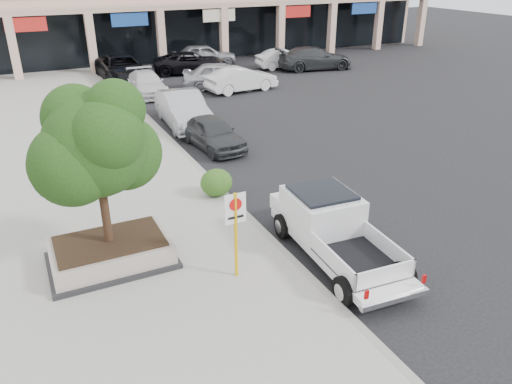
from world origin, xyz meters
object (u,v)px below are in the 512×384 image
planter (111,252)px  lot_car_b (241,79)px  pickup_truck (338,233)px  curb_car_d (122,68)px  lot_car_f (285,59)px  curb_car_c (147,83)px  lot_car_a (222,76)px  curb_car_a (212,133)px  lot_car_c (315,58)px  lot_car_e (204,55)px  curb_car_b (183,109)px  no_parking_sign (236,224)px  lot_car_d (191,63)px  planter_tree (100,144)px

planter → lot_car_b: (11.22, 16.35, 0.27)m
planter → pickup_truck: bearing=-22.4°
curb_car_d → lot_car_f: curb_car_d is taller
curb_car_c → lot_car_a: size_ratio=0.93×
curb_car_d → curb_car_a: bearing=-87.7°
lot_car_c → lot_car_e: 8.39m
curb_car_b → lot_car_c: curb_car_b is taller
pickup_truck → lot_car_e: 27.95m
curb_car_c → curb_car_d: size_ratio=0.76×
no_parking_sign → lot_car_f: 27.57m
no_parking_sign → lot_car_b: size_ratio=0.51×
pickup_truck → curb_car_a: (0.25, 9.82, -0.15)m
curb_car_a → lot_car_c: 18.18m
pickup_truck → lot_car_a: bearing=80.0°
curb_car_a → curb_car_d: size_ratio=0.67×
curb_car_b → curb_car_d: size_ratio=0.85×
curb_car_b → lot_car_a: bearing=57.0°
curb_car_c → lot_car_e: (6.25, 6.80, 0.17)m
lot_car_f → lot_car_d: bearing=83.5°
curb_car_a → planter_tree: bearing=-133.7°
curb_car_c → curb_car_b: bearing=-87.6°
planter_tree → curb_car_b: 12.51m
planter_tree → lot_car_d: bearing=66.0°
planter → lot_car_f: (17.12, 21.51, 0.23)m
lot_car_b → lot_car_d: same height
curb_car_b → curb_car_d: bearing=95.7°
pickup_truck → curb_car_d: (-0.35, 24.81, 0.00)m
curb_car_b → curb_car_a: bearing=-84.7°
pickup_truck → curb_car_d: curb_car_d is taller
planter_tree → curb_car_d: bearing=77.2°
curb_car_c → lot_car_b: lot_car_b is taller
pickup_truck → curb_car_a: size_ratio=1.32×
lot_car_f → lot_car_b: bearing=135.4°
curb_car_d → planter: bearing=-103.0°
pickup_truck → curb_car_b: curb_car_b is taller
planter → curb_car_c: size_ratio=0.70×
planter_tree → lot_car_f: 27.43m
curb_car_b → lot_car_c: bearing=37.9°
planter → lot_car_c: 27.63m
planter_tree → lot_car_c: (18.77, 19.99, -2.60)m
planter_tree → lot_car_b: planter_tree is taller
curb_car_b → lot_car_a: 7.86m
curb_car_d → lot_car_f: size_ratio=1.41×
curb_car_b → lot_car_e: 15.21m
lot_car_a → lot_car_d: size_ratio=0.92×
lot_car_e → lot_car_c: bearing=-117.2°
curb_car_b → curb_car_d: (-0.47, 11.46, -0.01)m
lot_car_b → curb_car_c: bearing=65.9°
no_parking_sign → lot_car_d: 25.94m
no_parking_sign → lot_car_b: bearing=65.2°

